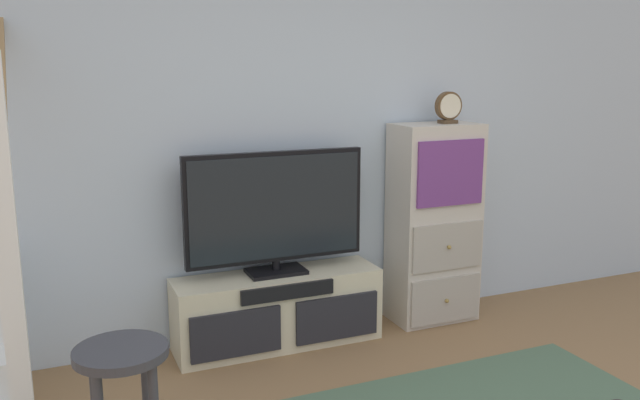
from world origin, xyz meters
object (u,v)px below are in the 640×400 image
(media_console, at_px, (278,310))
(bar_stool_near, at_px, (124,397))
(television, at_px, (275,210))
(desk_clock, at_px, (448,108))
(side_cabinet, at_px, (434,224))

(media_console, distance_m, bar_stool_near, 1.78)
(television, bearing_deg, media_console, -90.00)
(television, height_order, desk_clock, desk_clock)
(television, xyz_separation_m, side_cabinet, (1.14, -0.01, -0.19))
(side_cabinet, xyz_separation_m, bar_stool_near, (-2.22, -1.39, -0.13))
(desk_clock, height_order, bar_stool_near, desk_clock)
(media_console, bearing_deg, television, 90.00)
(media_console, distance_m, television, 0.64)
(media_console, relative_size, television, 1.15)
(television, relative_size, side_cabinet, 0.83)
(side_cabinet, relative_size, desk_clock, 6.49)
(television, xyz_separation_m, desk_clock, (1.21, -0.03, 0.59))
(television, bearing_deg, desk_clock, -1.36)
(media_console, height_order, television, television)
(media_console, relative_size, bar_stool_near, 1.75)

